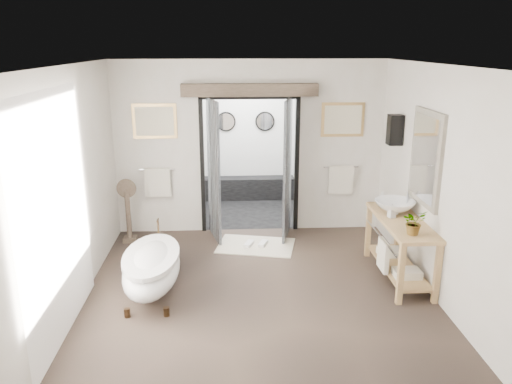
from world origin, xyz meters
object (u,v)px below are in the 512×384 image
clawfoot_tub (152,268)px  rug (256,246)px  vanity (398,244)px  basin (395,207)px

clawfoot_tub → rug: bearing=47.0°
vanity → basin: basin is taller
clawfoot_tub → rug: 2.12m
clawfoot_tub → basin: (3.31, 0.57, 0.57)m
basin → vanity: bearing=-106.3°
vanity → rug: vanity is taller
rug → basin: bearing=-26.8°
rug → basin: basin is taller
clawfoot_tub → basin: size_ratio=2.82×
clawfoot_tub → vanity: bearing=5.2°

